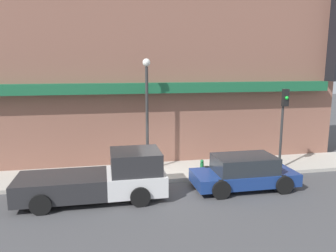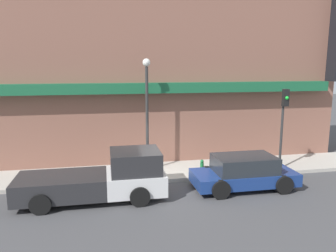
% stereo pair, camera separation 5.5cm
% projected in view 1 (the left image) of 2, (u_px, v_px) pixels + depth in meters
% --- Properties ---
extents(ground_plane, '(80.00, 80.00, 0.00)m').
position_uv_depth(ground_plane, '(170.00, 183.00, 14.56)').
color(ground_plane, '#424244').
extents(sidewalk, '(36.00, 2.67, 0.17)m').
position_uv_depth(sidewalk, '(164.00, 171.00, 15.83)').
color(sidewalk, '#ADA89E').
rests_on(sidewalk, ground).
extents(building, '(19.80, 3.80, 11.35)m').
position_uv_depth(building, '(155.00, 76.00, 17.73)').
color(building, brown).
rests_on(building, ground).
extents(pickup_truck, '(5.61, 2.19, 1.88)m').
position_uv_depth(pickup_truck, '(103.00, 179.00, 12.64)').
color(pickup_truck, silver).
rests_on(pickup_truck, ground).
extents(parked_car, '(4.34, 2.03, 1.41)m').
position_uv_depth(parked_car, '(244.00, 172.00, 13.79)').
color(parked_car, navy).
rests_on(parked_car, ground).
extents(fire_hydrant, '(0.17, 0.17, 0.62)m').
position_uv_depth(fire_hydrant, '(202.00, 166.00, 15.41)').
color(fire_hydrant, '#196633').
rests_on(fire_hydrant, sidewalk).
extents(street_lamp, '(0.36, 0.36, 5.28)m').
position_uv_depth(street_lamp, '(147.00, 102.00, 15.16)').
color(street_lamp, '#2D2D2D').
rests_on(street_lamp, sidewalk).
extents(traffic_light, '(0.28, 0.42, 3.89)m').
position_uv_depth(traffic_light, '(283.00, 115.00, 15.45)').
color(traffic_light, '#2D2D2D').
rests_on(traffic_light, sidewalk).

